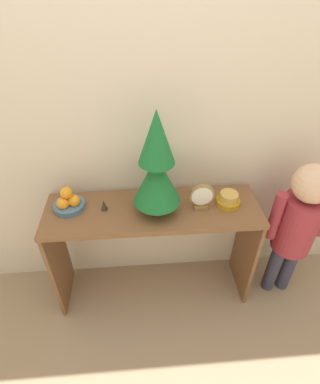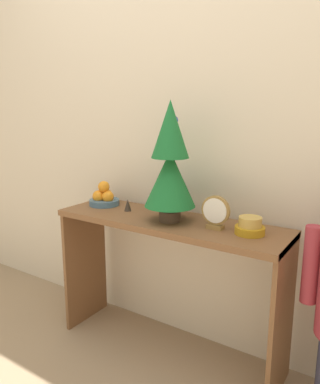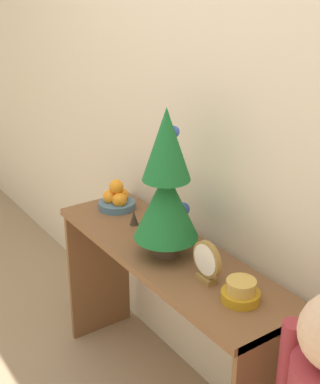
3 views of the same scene
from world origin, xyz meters
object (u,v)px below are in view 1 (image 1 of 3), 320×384
object	(u,v)px
desk_clock	(202,197)
child_figure	(299,221)
fruit_bowl	(69,202)
singing_bowl	(228,200)
figurine	(104,205)
mini_tree	(157,167)

from	to	relation	value
desk_clock	child_figure	world-z (taller)	child_figure
fruit_bowl	desk_clock	size ratio (longest dim) A/B	1.09
singing_bowl	figurine	bearing A→B (deg)	179.19
desk_clock	figurine	size ratio (longest dim) A/B	2.43
singing_bowl	desk_clock	bearing A→B (deg)	-173.16
singing_bowl	figurine	xyz separation A→B (m)	(-0.66, 0.01, -0.00)
mini_tree	fruit_bowl	distance (m)	0.52
child_figure	singing_bowl	bearing A→B (deg)	172.89
singing_bowl	child_figure	world-z (taller)	child_figure
figurine	singing_bowl	bearing A→B (deg)	-0.81
figurine	desk_clock	bearing A→B (deg)	-3.10
mini_tree	desk_clock	bearing A→B (deg)	0.78
mini_tree	child_figure	xyz separation A→B (m)	(0.79, -0.03, -0.38)
fruit_bowl	child_figure	distance (m)	1.26
desk_clock	child_figure	distance (m)	0.59
mini_tree	figurine	size ratio (longest dim) A/B	9.02
mini_tree	child_figure	world-z (taller)	mini_tree
fruit_bowl	singing_bowl	distance (m)	0.85
fruit_bowl	child_figure	world-z (taller)	child_figure
mini_tree	desk_clock	world-z (taller)	mini_tree
fruit_bowl	desk_clock	world-z (taller)	desk_clock
figurine	child_figure	distance (m)	1.08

